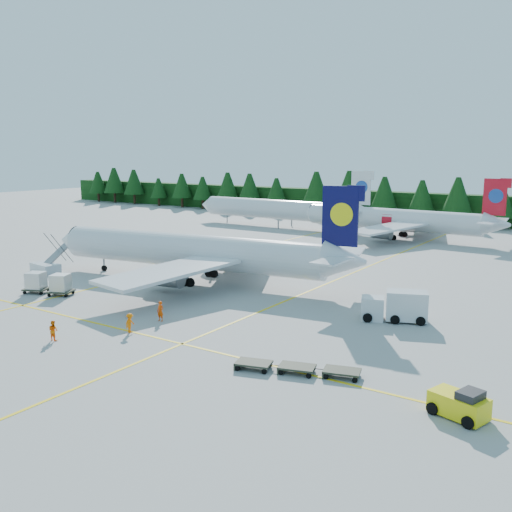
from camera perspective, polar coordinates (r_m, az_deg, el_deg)
The scene contains 16 objects.
ground at distance 52.28m, azimuth -8.05°, elevation -5.72°, with size 320.00×320.00×0.00m, color #9A9A95.
taxi_stripe_a at distance 75.93m, azimuth -5.91°, elevation -0.64°, with size 0.25×120.00×0.01m, color yellow.
taxi_stripe_b at distance 65.26m, azimuth 7.77°, elevation -2.49°, with size 0.25×120.00×0.01m, color yellow.
taxi_stripe_cross at distance 48.18m, azimuth -12.83°, elevation -7.28°, with size 80.00×0.25×0.01m, color yellow.
treeline_hedge at distance 124.51m, azimuth 17.94°, elevation 4.58°, with size 220.00×4.00×6.00m, color black.
airliner_navy at distance 65.08m, azimuth -7.22°, elevation 0.50°, with size 38.24×31.27×11.15m.
airliner_red at distance 100.06m, azimuth 13.02°, elevation 3.61°, with size 36.06×29.63×10.48m.
airliner_far_left at distance 112.36m, azimuth 1.64°, elevation 4.75°, with size 38.20×4.29×11.11m.
airstairs at distance 74.22m, azimuth -20.11°, elevation -0.87°, with size 4.22×5.73×3.57m.
service_truck at distance 50.73m, azimuth 13.68°, elevation -4.87°, with size 5.89×3.88×2.67m.
baggage_tug at distance 34.09m, azimuth 19.73°, elevation -13.75°, with size 3.37×2.44×1.62m.
dolly_train at distance 38.33m, azimuth 4.12°, elevation -10.99°, with size 8.22×4.06×0.14m.
uld_pair at distance 62.25m, azimuth -20.07°, elevation -2.49°, with size 5.89×3.39×1.83m.
crew_a at distance 49.99m, azimuth -9.54°, elevation -5.47°, with size 0.64×0.42×1.75m, color #EB4304.
crew_b at distance 47.11m, azimuth -19.62°, elevation -7.03°, with size 0.77×0.60×1.59m, color #FF6805.
crew_c at distance 47.33m, azimuth -12.50°, elevation -6.57°, with size 0.67×0.45×1.61m, color #FC6B05.
Camera 1 is at (33.67, -37.34, 14.34)m, focal length 40.00 mm.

